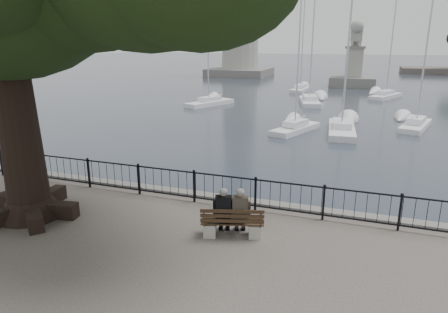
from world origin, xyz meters
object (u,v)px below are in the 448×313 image
at_px(person_right, 240,213).
at_px(lion_monument, 354,70).
at_px(bench, 232,226).
at_px(person_left, 224,213).

bearing_deg(person_right, lion_monument, 88.89).
relative_size(bench, lion_monument, 0.19).
xyz_separation_m(bench, person_left, (-0.24, 0.02, 0.33)).
xyz_separation_m(person_left, person_right, (0.41, 0.12, 0.00)).
bearing_deg(person_left, bench, -5.67).
bearing_deg(lion_monument, person_right, -91.11).
bearing_deg(person_left, person_right, 16.71).
distance_m(bench, person_right, 0.39).
relative_size(person_right, lion_monument, 0.16).
relative_size(bench, person_right, 1.25).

